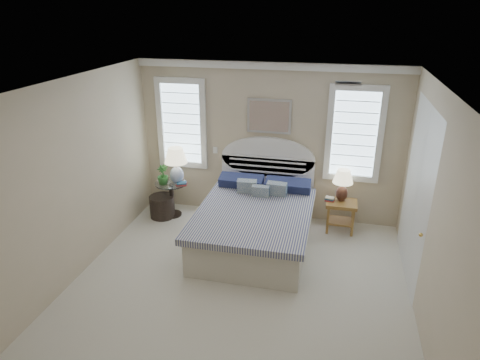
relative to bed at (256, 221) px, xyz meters
name	(u,v)px	position (x,y,z in m)	size (l,w,h in m)	color
floor	(234,298)	(0.00, -1.46, -0.39)	(4.50, 5.00, 0.01)	beige
ceiling	(233,90)	(0.00, -1.46, 2.31)	(4.50, 5.00, 0.01)	white
wall_back	(269,143)	(0.00, 1.04, 0.96)	(4.50, 0.02, 2.70)	#B8AA8A
wall_left	(65,187)	(-2.25, -1.46, 0.96)	(0.02, 5.00, 2.70)	#B8AA8A
wall_right	(437,225)	(2.25, -1.46, 0.96)	(0.02, 5.00, 2.70)	#B8AA8A
crown_molding	(270,66)	(0.00, 1.00, 2.25)	(4.50, 0.08, 0.12)	white
hvac_vent	(348,83)	(1.20, -0.66, 2.29)	(0.30, 0.20, 0.02)	#B2B2B2
switch_plate	(215,150)	(-0.95, 1.03, 0.76)	(0.08, 0.01, 0.12)	white
window_left	(182,123)	(-1.55, 1.02, 1.21)	(0.90, 0.06, 1.60)	silver
window_right	(354,134)	(1.40, 1.02, 1.21)	(0.90, 0.06, 1.60)	silver
painting	(269,116)	(0.00, 1.00, 1.43)	(0.74, 0.04, 0.58)	silver
closet_door	(416,193)	(2.23, -0.26, 0.81)	(0.02, 1.80, 2.40)	silver
bed	(256,221)	(0.00, 0.00, 0.00)	(1.72, 2.28, 1.47)	beige
side_table_left	(172,196)	(-1.65, 0.59, 0.00)	(0.56, 0.56, 0.63)	black
nightstand_right	(341,210)	(1.30, 0.69, 0.00)	(0.50, 0.40, 0.53)	olive
floor_pot	(162,206)	(-1.81, 0.50, -0.19)	(0.44, 0.44, 0.40)	black
lamp_left	(176,161)	(-1.54, 0.63, 0.64)	(0.40, 0.40, 0.65)	silver
lamp_right	(343,182)	(1.29, 0.77, 0.47)	(0.36, 0.36, 0.54)	black
potted_plant	(163,175)	(-1.76, 0.52, 0.42)	(0.19, 0.19, 0.35)	#2D722F
books_left	(182,184)	(-1.43, 0.55, 0.27)	(0.21, 0.18, 0.05)	#A6292B
books_right	(330,199)	(1.10, 0.70, 0.17)	(0.17, 0.13, 0.06)	#A6292B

